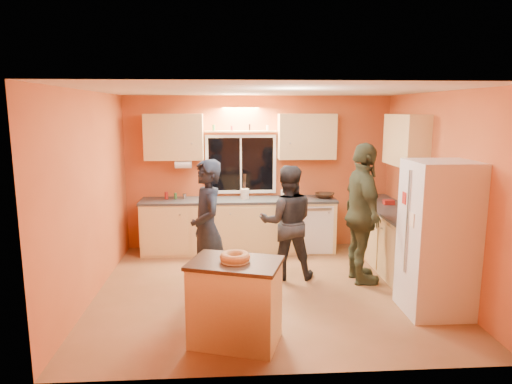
{
  "coord_description": "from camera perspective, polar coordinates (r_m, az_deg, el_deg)",
  "views": [
    {
      "loc": [
        -0.54,
        -5.75,
        2.36
      ],
      "look_at": [
        -0.14,
        0.4,
        1.25
      ],
      "focal_mm": 32.0,
      "sensor_mm": 36.0,
      "label": 1
    }
  ],
  "objects": [
    {
      "name": "person_right",
      "position": [
        6.38,
        13.18,
        -2.67
      ],
      "size": [
        0.5,
        1.15,
        1.93
      ],
      "primitive_type": "imported",
      "rotation": [
        0.0,
        0.0,
        1.6
      ],
      "color": "#343924",
      "rests_on": "ground"
    },
    {
      "name": "refrigerator",
      "position": [
        5.7,
        21.77,
        -5.39
      ],
      "size": [
        0.72,
        0.7,
        1.8
      ],
      "primitive_type": "cube",
      "color": "silver",
      "rests_on": "ground"
    },
    {
      "name": "red_box",
      "position": [
        7.45,
        16.26,
        -1.24
      ],
      "size": [
        0.17,
        0.13,
        0.07
      ],
      "primitive_type": "cube",
      "rotation": [
        0.0,
        0.0,
        -0.06
      ],
      "color": "#A61F19",
      "rests_on": "right_counter"
    },
    {
      "name": "person_center",
      "position": [
        6.44,
        3.9,
        -3.78
      ],
      "size": [
        0.8,
        0.64,
        1.61
      ],
      "primitive_type": "imported",
      "rotation": [
        0.0,
        0.0,
        3.11
      ],
      "color": "black",
      "rests_on": "ground"
    },
    {
      "name": "bundt_pastry",
      "position": [
        4.6,
        -2.64,
        -8.12
      ],
      "size": [
        0.31,
        0.31,
        0.09
      ],
      "primitive_type": "torus",
      "color": "tan",
      "rests_on": "island"
    },
    {
      "name": "back_counter",
      "position": [
        7.71,
        0.54,
        -4.13
      ],
      "size": [
        4.23,
        0.62,
        0.9
      ],
      "color": "#DCB373",
      "rests_on": "ground"
    },
    {
      "name": "mixing_bowl",
      "position": [
        7.77,
        8.56,
        -0.44
      ],
      "size": [
        0.42,
        0.42,
        0.08
      ],
      "primitive_type": "imported",
      "rotation": [
        0.0,
        0.0,
        -0.38
      ],
      "color": "black",
      "rests_on": "back_counter"
    },
    {
      "name": "person_left",
      "position": [
        5.77,
        -6.12,
        -4.69
      ],
      "size": [
        0.58,
        0.73,
        1.76
      ],
      "primitive_type": "imported",
      "rotation": [
        0.0,
        0.0,
        -1.31
      ],
      "color": "black",
      "rests_on": "ground"
    },
    {
      "name": "island",
      "position": [
        4.77,
        -2.59,
        -13.52
      ],
      "size": [
        1.04,
        0.86,
        0.87
      ],
      "rotation": [
        0.0,
        0.0,
        -0.31
      ],
      "color": "#DCB373",
      "rests_on": "ground"
    },
    {
      "name": "right_counter",
      "position": [
        6.99,
        17.43,
        -6.12
      ],
      "size": [
        0.62,
        1.84,
        0.9
      ],
      "color": "#DCB373",
      "rests_on": "ground"
    },
    {
      "name": "room_shell",
      "position": [
        6.24,
        2.41,
        3.36
      ],
      "size": [
        4.54,
        4.04,
        2.61
      ],
      "color": "#D46A36",
      "rests_on": "ground"
    },
    {
      "name": "ground",
      "position": [
        6.24,
        1.58,
        -12.04
      ],
      "size": [
        4.5,
        4.5,
        0.0
      ],
      "primitive_type": "plane",
      "color": "brown",
      "rests_on": "ground"
    },
    {
      "name": "potted_plant",
      "position": [
        6.1,
        19.74,
        -2.75
      ],
      "size": [
        0.32,
        0.3,
        0.31
      ],
      "primitive_type": "imported",
      "rotation": [
        0.0,
        0.0,
        0.2
      ],
      "color": "gray",
      "rests_on": "right_counter"
    },
    {
      "name": "utensil_crock",
      "position": [
        7.58,
        -1.41,
        -0.24
      ],
      "size": [
        0.14,
        0.14,
        0.17
      ],
      "primitive_type": "cylinder",
      "color": "#EDE0C7",
      "rests_on": "back_counter"
    }
  ]
}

